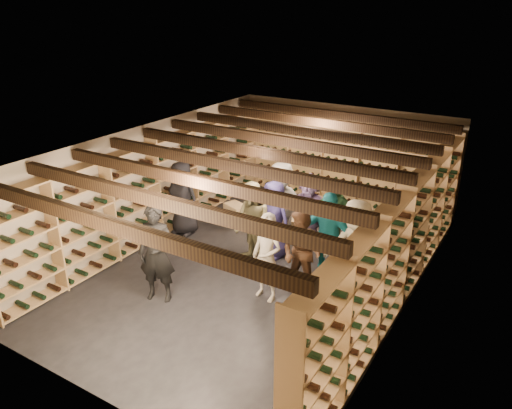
{
  "coord_description": "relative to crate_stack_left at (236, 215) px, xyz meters",
  "views": [
    {
      "loc": [
        4.29,
        -7.18,
        4.76
      ],
      "look_at": [
        -0.22,
        0.2,
        1.16
      ],
      "focal_mm": 35.0,
      "sensor_mm": 36.0,
      "label": 1
    }
  ],
  "objects": [
    {
      "name": "person_0",
      "position": [
        -0.77,
        -0.9,
        0.55
      ],
      "size": [
        0.81,
        0.55,
        1.62
      ],
      "primitive_type": "imported",
      "rotation": [
        0.0,
        0.0,
        0.04
      ],
      "color": "black",
      "rests_on": "ground"
    },
    {
      "name": "person_2",
      "position": [
        1.24,
        -1.32,
        0.58
      ],
      "size": [
        1.0,
        0.91,
        1.66
      ],
      "primitive_type": "imported",
      "rotation": [
        0.0,
        0.0,
        -0.43
      ],
      "color": "brown",
      "rests_on": "ground"
    },
    {
      "name": "person_10",
      "position": [
        2.31,
        -0.0,
        0.5
      ],
      "size": [
        0.96,
        0.62,
        1.52
      ],
      "primitive_type": "imported",
      "rotation": [
        0.0,
        0.0,
        0.3
      ],
      "color": "#29542F",
      "rests_on": "ground"
    },
    {
      "name": "person_3",
      "position": [
        3.25,
        -1.29,
        0.61
      ],
      "size": [
        1.19,
        0.77,
        1.73
      ],
      "primitive_type": "imported",
      "rotation": [
        0.0,
        0.0,
        -0.11
      ],
      "color": "#C1B693",
      "rests_on": "ground"
    },
    {
      "name": "walls",
      "position": [
        1.41,
        -1.3,
        0.95
      ],
      "size": [
        5.52,
        8.02,
        2.4
      ],
      "color": "tan",
      "rests_on": "ground"
    },
    {
      "name": "person_6",
      "position": [
        1.41,
        -0.79,
        0.53
      ],
      "size": [
        0.85,
        0.64,
        1.57
      ],
      "primitive_type": "imported",
      "rotation": [
        0.0,
        0.0,
        -0.2
      ],
      "color": "#211E48",
      "rests_on": "ground"
    },
    {
      "name": "wine_rack_right",
      "position": [
        3.98,
        -1.3,
        0.82
      ],
      "size": [
        0.32,
        7.5,
        2.15
      ],
      "color": "#A58250",
      "rests_on": "ground"
    },
    {
      "name": "crate_stack_right",
      "position": [
        0.83,
        0.12,
        0.0
      ],
      "size": [
        0.53,
        0.38,
        0.51
      ],
      "rotation": [
        0.0,
        0.0,
        0.11
      ],
      "color": "#A58057",
      "rests_on": "ground"
    },
    {
      "name": "person_8",
      "position": [
        2.47,
        -1.7,
        0.51
      ],
      "size": [
        0.79,
        0.64,
        1.52
      ],
      "primitive_type": "imported",
      "rotation": [
        0.0,
        0.0,
        -0.09
      ],
      "color": "#4C311F",
      "rests_on": "ground"
    },
    {
      "name": "person_12",
      "position": [
        3.59,
        -0.86,
        0.53
      ],
      "size": [
        0.77,
        0.51,
        1.57
      ],
      "primitive_type": "imported",
      "rotation": [
        0.0,
        0.0,
        0.01
      ],
      "color": "#2E2E32",
      "rests_on": "ground"
    },
    {
      "name": "ground",
      "position": [
        1.41,
        -1.3,
        -0.26
      ],
      "size": [
        8.0,
        8.0,
        0.0
      ],
      "primitive_type": "plane",
      "color": "black",
      "rests_on": "ground"
    },
    {
      "name": "person_9",
      "position": [
        1.28,
        -0.26,
        0.62
      ],
      "size": [
        1.26,
        0.92,
        1.76
      ],
      "primitive_type": "imported",
      "rotation": [
        0.0,
        0.0,
        0.26
      ],
      "color": "#ABAA9C",
      "rests_on": "ground"
    },
    {
      "name": "person_1",
      "position": [
        0.52,
        -3.13,
        0.61
      ],
      "size": [
        0.73,
        0.6,
        1.72
      ],
      "primitive_type": "imported",
      "rotation": [
        0.0,
        0.0,
        0.35
      ],
      "color": "black",
      "rests_on": "ground"
    },
    {
      "name": "ceiling",
      "position": [
        1.41,
        -1.3,
        2.15
      ],
      "size": [
        5.5,
        8.0,
        0.01
      ],
      "primitive_type": "cube",
      "color": "beige",
      "rests_on": "walls"
    },
    {
      "name": "crate_stack_left",
      "position": [
        0.0,
        0.0,
        0.0
      ],
      "size": [
        0.58,
        0.48,
        0.51
      ],
      "rotation": [
        0.0,
        0.0,
        -0.35
      ],
      "color": "#A58057",
      "rests_on": "ground"
    },
    {
      "name": "wine_rack_back",
      "position": [
        1.41,
        2.53,
        0.82
      ],
      "size": [
        4.7,
        0.3,
        2.15
      ],
      "color": "#A58250",
      "rests_on": "ground"
    },
    {
      "name": "crate_loose",
      "position": [
        1.31,
        0.73,
        -0.17
      ],
      "size": [
        0.59,
        0.49,
        0.17
      ],
      "primitive_type": "cube",
      "rotation": [
        0.0,
        0.0,
        0.39
      ],
      "color": "#A58057",
      "rests_on": "ground"
    },
    {
      "name": "wine_rack_left",
      "position": [
        -1.16,
        -1.3,
        0.82
      ],
      "size": [
        0.32,
        7.5,
        2.15
      ],
      "color": "#A58250",
      "rests_on": "ground"
    },
    {
      "name": "person_4",
      "position": [
        2.71,
        -1.2,
        0.62
      ],
      "size": [
        1.03,
        0.44,
        1.75
      ],
      "primitive_type": "imported",
      "rotation": [
        0.0,
        0.0,
        0.01
      ],
      "color": "#177684",
      "rests_on": "ground"
    },
    {
      "name": "person_11",
      "position": [
        1.76,
        -0.0,
        0.52
      ],
      "size": [
        1.47,
        0.6,
        1.55
      ],
      "primitive_type": "imported",
      "rotation": [
        0.0,
        0.0,
        0.1
      ],
      "color": "slate",
      "rests_on": "ground"
    },
    {
      "name": "person_7",
      "position": [
        2.06,
        -2.17,
        0.52
      ],
      "size": [
        0.62,
        0.45,
        1.55
      ],
      "primitive_type": "imported",
      "rotation": [
        0.0,
        0.0,
        -0.16
      ],
      "color": "gray",
      "rests_on": "ground"
    },
    {
      "name": "ceiling_joists",
      "position": [
        1.41,
        -1.3,
        2.01
      ],
      "size": [
        5.4,
        7.12,
        0.18
      ],
      "color": "black",
      "rests_on": "ground"
    }
  ]
}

